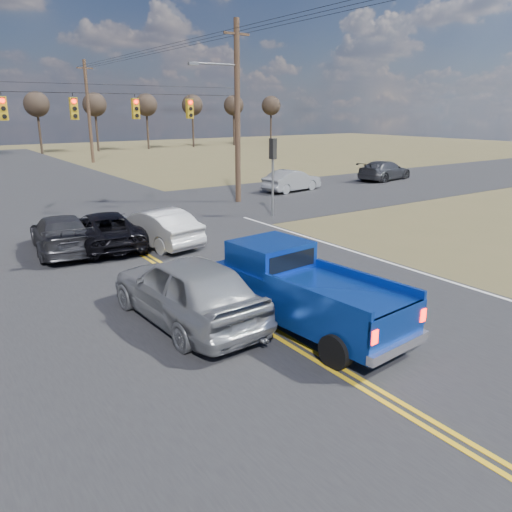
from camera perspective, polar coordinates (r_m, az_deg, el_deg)
ground at (r=10.81m, az=9.36°, el=-12.87°), size 160.00×160.00×0.00m
road_main at (r=18.73m, az=-12.15°, el=-0.27°), size 14.00×120.00×0.02m
road_cross at (r=26.12m, az=-18.97°, el=3.89°), size 120.00×12.00×0.02m
signal_gantry at (r=25.52m, az=-18.80°, el=15.13°), size 19.60×4.83×10.00m
utility_poles at (r=24.62m, az=-19.45°, el=15.44°), size 19.60×58.32×10.00m
treeline at (r=34.32m, az=-24.20°, el=15.76°), size 87.00×117.80×7.40m
pickup_truck at (r=12.32m, az=5.39°, el=-4.02°), size 2.52×5.46×1.99m
silver_suv at (r=12.75m, az=-7.95°, el=-3.75°), size 2.37×5.33×1.78m
black_suv at (r=20.57m, az=-17.01°, el=2.90°), size 2.87×5.31×1.42m
white_car_queue at (r=20.34m, az=-11.35°, el=3.25°), size 2.32×4.70×1.48m
dgrey_car_queue at (r=20.42m, az=-21.38°, el=2.40°), size 2.58×5.12×1.43m
cross_car_east_near at (r=33.63m, az=4.13°, el=8.58°), size 2.19×4.52×1.43m
cross_car_east_far at (r=40.28m, az=14.49°, el=9.44°), size 2.95×5.44×1.50m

